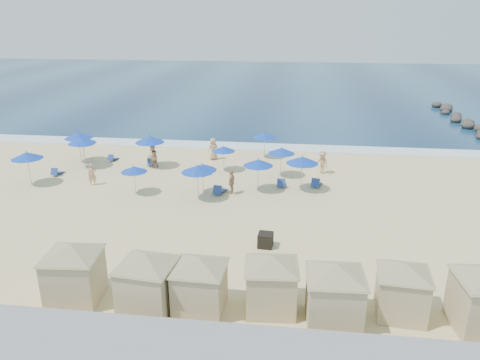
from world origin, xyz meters
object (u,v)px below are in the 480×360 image
at_px(umbrella_12, 82,140).
at_px(cabana_2, 199,277).
at_px(umbrella_1, 27,155).
at_px(trash_bin, 265,240).
at_px(cabana_4, 335,286).
at_px(beachgoer_1, 153,157).
at_px(cabana_1, 147,275).
at_px(umbrella_7, 224,149).
at_px(umbrella_6, 197,169).
at_px(umbrella_9, 265,135).
at_px(rock_jetty, 472,127).
at_px(umbrella_4, 150,139).
at_px(beachgoer_4, 213,149).
at_px(beachgoer_0, 92,174).
at_px(beachgoer_2, 232,182).
at_px(umbrella_2, 78,135).
at_px(umbrella_5, 203,167).
at_px(cabana_3, 271,276).
at_px(cabana_5, 403,283).
at_px(umbrella_0, 83,142).
at_px(beachgoer_3, 322,162).
at_px(umbrella_8, 258,163).
at_px(umbrella_10, 281,151).
at_px(cabana_0, 73,265).
at_px(umbrella_3, 134,169).
at_px(umbrella_11, 302,160).

bearing_deg(umbrella_12, cabana_2, -53.27).
bearing_deg(umbrella_1, trash_bin, -22.81).
distance_m(cabana_4, beachgoer_1, 22.51).
xyz_separation_m(cabana_1, umbrella_7, (0.23, 18.26, 0.17)).
relative_size(cabana_4, umbrella_6, 1.86).
distance_m(cabana_1, umbrella_9, 22.45).
distance_m(rock_jetty, umbrella_4, 34.00).
distance_m(umbrella_12, beachgoer_4, 10.49).
relative_size(umbrella_6, beachgoer_4, 1.33).
xyz_separation_m(cabana_1, beachgoer_0, (-8.59, 13.93, -0.82)).
relative_size(rock_jetty, beachgoer_1, 14.57).
height_order(rock_jetty, beachgoer_2, beachgoer_2).
xyz_separation_m(trash_bin, umbrella_4, (-10.08, 12.33, 1.93)).
height_order(umbrella_7, umbrella_9, umbrella_9).
distance_m(cabana_1, beachgoer_4, 21.19).
xyz_separation_m(umbrella_2, umbrella_5, (11.50, -5.90, -0.33)).
relative_size(rock_jetty, umbrella_12, 10.40).
relative_size(rock_jetty, cabana_3, 6.12).
relative_size(umbrella_4, umbrella_5, 1.19).
xyz_separation_m(cabana_2, umbrella_2, (-14.01, 18.86, 0.72)).
distance_m(cabana_3, cabana_4, 2.58).
bearing_deg(cabana_5, umbrella_12, 141.58).
relative_size(cabana_2, umbrella_2, 1.65).
bearing_deg(umbrella_0, rock_jetty, 24.25).
bearing_deg(umbrella_12, umbrella_0, 112.67).
bearing_deg(rock_jetty, umbrella_0, -155.75).
bearing_deg(beachgoer_3, beachgoer_4, -149.65).
height_order(cabana_3, beachgoer_3, cabana_3).
height_order(umbrella_8, beachgoer_0, umbrella_8).
bearing_deg(beachgoer_0, umbrella_10, -20.70).
xyz_separation_m(cabana_1, umbrella_12, (-10.97, 17.76, 0.60)).
bearing_deg(cabana_3, umbrella_12, 133.07).
height_order(cabana_4, umbrella_4, cabana_4).
distance_m(umbrella_0, beachgoer_1, 6.01).
bearing_deg(cabana_4, umbrella_9, 101.34).
bearing_deg(cabana_3, beachgoer_0, 135.72).
xyz_separation_m(cabana_2, umbrella_5, (-2.52, 12.97, 0.39)).
distance_m(umbrella_10, umbrella_12, 15.67).
relative_size(cabana_2, cabana_3, 0.99).
distance_m(cabana_0, cabana_5, 13.61).
height_order(umbrella_3, umbrella_6, umbrella_6).
height_order(cabana_0, cabana_4, cabana_0).
relative_size(umbrella_9, umbrella_10, 0.97).
bearing_deg(beachgoer_3, umbrella_12, -131.06).
bearing_deg(umbrella_8, umbrella_11, 9.24).
distance_m(trash_bin, umbrella_11, 8.97).
xyz_separation_m(rock_jetty, cabana_5, (-13.75, -33.93, 1.13)).
height_order(rock_jetty, trash_bin, rock_jetty).
xyz_separation_m(cabana_4, beachgoer_3, (0.23, 18.51, -0.74)).
bearing_deg(beachgoer_3, cabana_0, -74.80).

